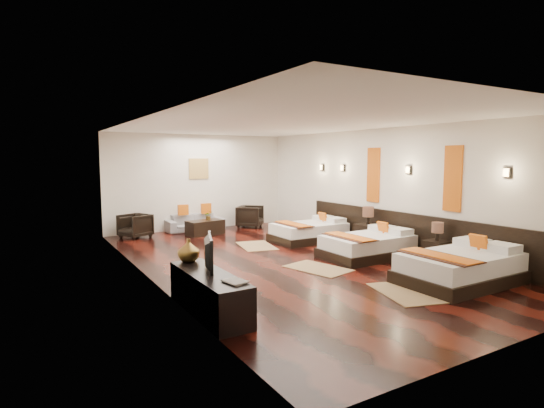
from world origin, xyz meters
TOP-DOWN VIEW (x-y plane):
  - floor at (0.00, 0.00)m, footprint 5.50×9.50m
  - ceiling at (0.00, 0.00)m, footprint 5.50×9.50m
  - back_wall at (0.00, 4.75)m, footprint 5.50×0.01m
  - left_wall at (-2.75, 0.00)m, footprint 0.01×9.50m
  - right_wall at (2.75, 0.00)m, footprint 0.01×9.50m
  - headboard_panel at (2.71, -0.80)m, footprint 0.08×6.60m
  - bed_near at (1.70, -2.90)m, footprint 2.07×1.30m
  - bed_mid at (1.69, -0.67)m, footprint 1.92×1.21m
  - bed_far at (1.69, 1.45)m, footprint 1.86×1.17m
  - nightstand_a at (2.44, -1.81)m, footprint 0.43×0.43m
  - nightstand_b at (2.44, 0.15)m, footprint 0.49×0.49m
  - jute_mat_near at (0.47, -2.82)m, footprint 1.06×1.36m
  - jute_mat_mid at (0.20, -0.90)m, footprint 1.03×1.35m
  - jute_mat_far at (0.21, 1.58)m, footprint 0.99×1.33m
  - tv_console at (-2.50, -2.05)m, footprint 0.50×1.80m
  - tv at (-2.45, -1.79)m, footprint 0.38×0.80m
  - book at (-2.50, -2.66)m, footprint 0.28×0.34m
  - figurine at (-2.50, -1.27)m, footprint 0.41×0.41m
  - sofa at (-0.25, 4.45)m, footprint 1.67×0.68m
  - armchair_left at (-2.03, 4.16)m, footprint 0.93×0.92m
  - armchair_right at (1.41, 4.17)m, footprint 1.02×1.02m
  - coffee_table at (-0.25, 3.67)m, footprint 1.07×0.67m
  - table_plant at (-0.14, 3.68)m, footprint 0.22×0.19m
  - orange_panel_a at (2.73, -1.90)m, footprint 0.04×0.40m
  - orange_panel_b at (2.73, 0.30)m, footprint 0.04×0.40m
  - sconce_near at (2.70, -3.00)m, footprint 0.07×0.12m
  - sconce_mid at (2.70, -0.80)m, footprint 0.07×0.12m
  - sconce_far at (2.70, 1.40)m, footprint 0.07×0.12m
  - sconce_lounge at (2.70, 2.30)m, footprint 0.07×0.12m
  - gold_artwork at (0.00, 4.73)m, footprint 0.60×0.04m

SIDE VIEW (x-z plane):
  - floor at x=0.00m, z-range -0.01..0.01m
  - jute_mat_near at x=0.47m, z-range 0.00..0.01m
  - jute_mat_mid at x=0.20m, z-range 0.00..0.01m
  - jute_mat_far at x=0.21m, z-range 0.00..0.01m
  - coffee_table at x=-0.25m, z-range 0.00..0.40m
  - sofa at x=-0.25m, z-range 0.00..0.48m
  - bed_far at x=1.69m, z-range -0.11..0.60m
  - bed_mid at x=1.69m, z-range -0.12..0.62m
  - bed_near at x=1.70m, z-range -0.12..0.67m
  - tv_console at x=-2.50m, z-range 0.00..0.55m
  - nightstand_a at x=2.44m, z-range -0.13..0.72m
  - armchair_left at x=-2.03m, z-range 0.00..0.64m
  - armchair_right at x=1.41m, z-range 0.00..0.67m
  - nightstand_b at x=2.44m, z-range -0.14..0.82m
  - headboard_panel at x=2.71m, z-range 0.00..0.90m
  - table_plant at x=-0.14m, z-range 0.40..0.65m
  - book at x=-2.50m, z-range 0.55..0.58m
  - figurine at x=-2.50m, z-range 0.55..0.90m
  - tv at x=-2.45m, z-range 0.55..1.02m
  - back_wall at x=0.00m, z-range 0.00..2.80m
  - left_wall at x=-2.75m, z-range 0.00..2.80m
  - right_wall at x=2.75m, z-range 0.00..2.80m
  - orange_panel_a at x=2.73m, z-range 1.05..2.35m
  - orange_panel_b at x=2.73m, z-range 1.05..2.35m
  - gold_artwork at x=0.00m, z-range 1.50..2.10m
  - sconce_near at x=2.70m, z-range 1.76..1.94m
  - sconce_mid at x=2.70m, z-range 1.76..1.94m
  - sconce_far at x=2.70m, z-range 1.76..1.94m
  - sconce_lounge at x=2.70m, z-range 1.76..1.94m
  - ceiling at x=0.00m, z-range 2.79..2.80m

